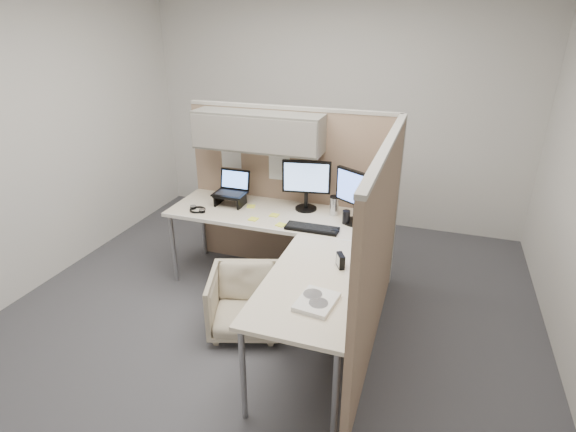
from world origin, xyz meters
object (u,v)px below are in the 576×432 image
(monitor_left, at_px, (306,181))
(keyboard, at_px, (312,228))
(desk, at_px, (286,240))
(office_chair, at_px, (245,299))

(monitor_left, distance_m, keyboard, 0.51)
(desk, distance_m, monitor_left, 0.66)
(desk, xyz_separation_m, monitor_left, (-0.01, 0.58, 0.32))
(desk, relative_size, office_chair, 3.51)
(office_chair, relative_size, keyboard, 1.27)
(office_chair, height_order, monitor_left, monitor_left)
(monitor_left, height_order, keyboard, monitor_left)
(desk, bearing_deg, keyboard, 46.40)
(office_chair, distance_m, monitor_left, 1.20)
(monitor_left, bearing_deg, desk, -99.00)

